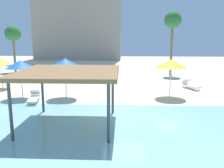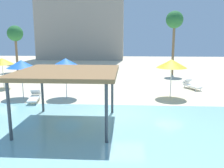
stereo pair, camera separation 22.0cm
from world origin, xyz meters
The scene contains 12 objects.
ground_plane centered at (0.00, 0.00, 0.00)m, with size 80.00×80.00×0.00m, color beige.
lagoon_water centered at (0.00, -5.25, 0.02)m, with size 44.00×13.50×0.04m, color #8CC6CC.
shade_pavilion centered at (-2.69, -2.12, 2.60)m, with size 4.74×4.74×2.75m.
beach_umbrella_blue_1 centered at (-7.30, 3.19, 2.43)m, with size 1.99×1.99×2.71m.
beach_umbrella_yellow_2 centered at (-10.38, 6.43, 2.27)m, with size 1.94×1.94×2.54m.
beach_umbrella_yellow_3 centered at (3.32, 3.90, 2.45)m, with size 2.16×2.16×2.75m.
beach_umbrella_blue_4 centered at (-4.18, 3.40, 2.54)m, with size 2.10×2.10×2.83m.
lounge_chair_0 centered at (5.57, 6.92, 0.33)m, with size 1.31×1.98×0.74m.
lounge_chair_3 centered at (-6.06, 2.06, 0.33)m, with size 0.94×1.97×0.74m.
palm_tree_0 centered at (5.36, 14.54, 5.94)m, with size 1.90×1.90×7.10m.
palm_tree_1 centered at (-13.53, 16.17, 4.57)m, with size 1.90×1.90×5.64m.
hotel_block_0 centered at (-8.58, 35.21, 10.94)m, with size 16.01×9.34×21.89m, color #9E9384.
Camera 1 is at (-0.10, -13.57, 4.37)m, focal length 39.18 mm.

